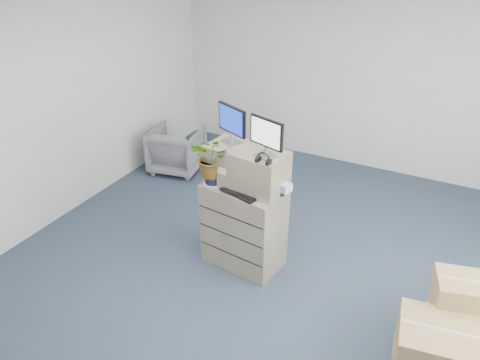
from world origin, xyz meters
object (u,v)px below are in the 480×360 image
at_px(monitor_right, 266,136).
at_px(keyboard, 240,193).
at_px(monitor_left, 232,123).
at_px(water_bottle, 252,179).
at_px(filing_cabinet_lower, 244,226).
at_px(potted_plant, 213,162).
at_px(office_chair, 177,148).

xyz_separation_m(monitor_right, keyboard, (-0.21, -0.12, -0.62)).
xyz_separation_m(monitor_left, keyboard, (0.23, -0.25, -0.63)).
bearing_deg(monitor_right, monitor_left, -178.62).
bearing_deg(monitor_right, keyboard, -132.28).
height_order(monitor_right, water_bottle, monitor_right).
relative_size(filing_cabinet_lower, water_bottle, 4.46).
height_order(monitor_left, water_bottle, monitor_left).
height_order(monitor_left, keyboard, monitor_left).
height_order(water_bottle, potted_plant, potted_plant).
bearing_deg(office_chair, filing_cabinet_lower, 130.60).
bearing_deg(keyboard, filing_cabinet_lower, 117.85).
xyz_separation_m(monitor_right, water_bottle, (-0.16, 0.03, -0.52)).
bearing_deg(office_chair, keyboard, 128.54).
bearing_deg(monitor_left, filing_cabinet_lower, -5.08).
height_order(monitor_left, monitor_right, monitor_left).
distance_m(filing_cabinet_lower, water_bottle, 0.60).
height_order(monitor_right, potted_plant, monitor_right).
bearing_deg(keyboard, water_bottle, 87.17).
relative_size(filing_cabinet_lower, potted_plant, 2.14).
distance_m(keyboard, potted_plant, 0.43).
distance_m(filing_cabinet_lower, potted_plant, 0.80).
relative_size(keyboard, office_chair, 0.56).
xyz_separation_m(filing_cabinet_lower, potted_plant, (-0.32, -0.09, 0.73)).
relative_size(monitor_right, water_bottle, 1.81).
xyz_separation_m(monitor_left, monitor_right, (0.44, -0.13, -0.01)).
bearing_deg(potted_plant, office_chair, 134.94).
bearing_deg(monitor_right, water_bottle, -173.68).
bearing_deg(monitor_left, potted_plant, -98.35).
distance_m(water_bottle, office_chair, 2.62).
distance_m(monitor_left, office_chair, 2.56).
bearing_deg(monitor_left, keyboard, -24.07).
xyz_separation_m(keyboard, potted_plant, (-0.35, 0.06, 0.24)).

